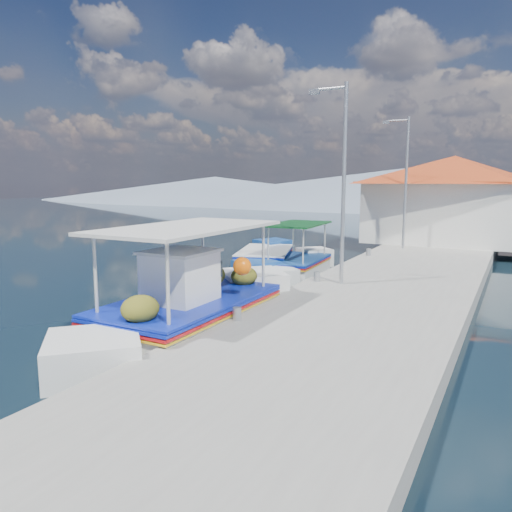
% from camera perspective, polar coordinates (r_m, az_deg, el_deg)
% --- Properties ---
extents(ground, '(160.00, 160.00, 0.00)m').
position_cam_1_polar(ground, '(15.95, -8.56, -4.63)').
color(ground, black).
rests_on(ground, ground).
extents(quay, '(5.00, 44.00, 0.50)m').
position_cam_1_polar(quay, '(19.03, 17.35, -1.98)').
color(quay, gray).
rests_on(quay, ground).
extents(bollards, '(0.20, 17.20, 0.30)m').
position_cam_1_polar(bollards, '(18.74, 10.65, -0.65)').
color(bollards, '#A5A8AD').
rests_on(bollards, quay).
extents(main_caique, '(2.62, 8.73, 2.87)m').
position_cam_1_polar(main_caique, '(12.26, -7.45, -6.02)').
color(main_caique, white).
rests_on(main_caique, ground).
extents(caique_green_canopy, '(2.01, 5.94, 2.22)m').
position_cam_1_polar(caique_green_canopy, '(19.55, 4.92, -1.08)').
color(caique_green_canopy, white).
rests_on(caique_green_canopy, ground).
extents(caique_blue_hull, '(3.36, 6.38, 1.20)m').
position_cam_1_polar(caique_blue_hull, '(20.68, 1.24, -0.53)').
color(caique_blue_hull, navy).
rests_on(caique_blue_hull, ground).
extents(harbor_building, '(10.49, 10.49, 4.40)m').
position_cam_1_polar(harbor_building, '(27.59, 21.79, 6.30)').
color(harbor_building, silver).
rests_on(harbor_building, quay).
extents(lamp_post_near, '(1.21, 0.14, 6.00)m').
position_cam_1_polar(lamp_post_near, '(15.19, 9.81, 9.34)').
color(lamp_post_near, '#A5A8AD').
rests_on(lamp_post_near, quay).
extents(lamp_post_far, '(1.21, 0.14, 6.00)m').
position_cam_1_polar(lamp_post_far, '(23.89, 16.75, 8.85)').
color(lamp_post_far, '#A5A8AD').
rests_on(lamp_post_far, quay).
extents(mountain_ridge, '(171.40, 96.00, 5.50)m').
position_cam_1_polar(mountain_ridge, '(68.48, 26.03, 6.54)').
color(mountain_ridge, gray).
rests_on(mountain_ridge, ground).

